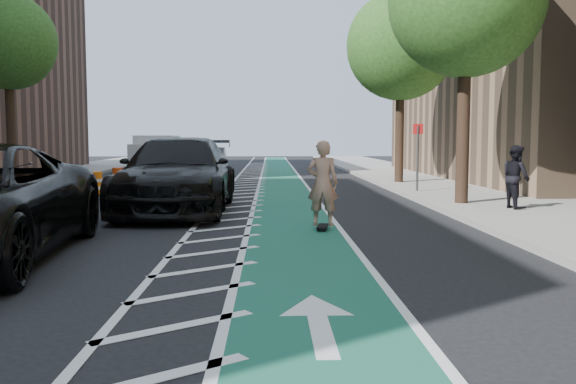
{
  "coord_description": "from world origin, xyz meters",
  "views": [
    {
      "loc": [
        2.49,
        -9.01,
        1.96
      ],
      "look_at": [
        2.77,
        0.8,
        1.1
      ],
      "focal_mm": 38.0,
      "sensor_mm": 36.0,
      "label": 1
    }
  ],
  "objects": [
    {
      "name": "ground",
      "position": [
        0.0,
        0.0,
        0.0
      ],
      "size": [
        120.0,
        120.0,
        0.0
      ],
      "primitive_type": "plane",
      "color": "black",
      "rests_on": "ground"
    },
    {
      "name": "bike_lane",
      "position": [
        3.0,
        10.0,
        0.01
      ],
      "size": [
        2.0,
        90.0,
        0.01
      ],
      "primitive_type": "cube",
      "color": "#1B6047",
      "rests_on": "ground"
    },
    {
      "name": "buffer_strip",
      "position": [
        1.5,
        10.0,
        0.01
      ],
      "size": [
        1.4,
        90.0,
        0.01
      ],
      "primitive_type": "cube",
      "color": "silver",
      "rests_on": "ground"
    },
    {
      "name": "sidewalk_right",
      "position": [
        9.5,
        10.0,
        0.07
      ],
      "size": [
        5.0,
        90.0,
        0.15
      ],
      "primitive_type": "cube",
      "color": "gray",
      "rests_on": "ground"
    },
    {
      "name": "curb_right",
      "position": [
        7.05,
        10.0,
        0.08
      ],
      "size": [
        0.12,
        90.0,
        0.16
      ],
      "primitive_type": "cube",
      "color": "gray",
      "rests_on": "ground"
    },
    {
      "name": "tree_r_c",
      "position": [
        7.9,
        8.0,
        5.77
      ],
      "size": [
        4.2,
        4.2,
        7.9
      ],
      "color": "#382619",
      "rests_on": "ground"
    },
    {
      "name": "tree_r_d",
      "position": [
        7.9,
        16.0,
        5.77
      ],
      "size": [
        4.2,
        4.2,
        7.9
      ],
      "color": "#382619",
      "rests_on": "ground"
    },
    {
      "name": "tree_l_d",
      "position": [
        -7.9,
        16.0,
        5.77
      ],
      "size": [
        4.2,
        4.2,
        7.9
      ],
      "color": "#382619",
      "rests_on": "ground"
    },
    {
      "name": "sign_post",
      "position": [
        7.6,
        12.0,
        1.35
      ],
      "size": [
        0.35,
        0.08,
        2.47
      ],
      "color": "#4C4C4C",
      "rests_on": "ground"
    },
    {
      "name": "skateboard",
      "position": [
        3.6,
        3.94,
        0.08
      ],
      "size": [
        0.33,
        0.76,
        0.1
      ],
      "rotation": [
        0.0,
        0.0,
        -0.17
      ],
      "color": "black",
      "rests_on": "ground"
    },
    {
      "name": "skateboarder",
      "position": [
        3.6,
        3.94,
        1.01
      ],
      "size": [
        0.73,
        0.55,
        1.83
      ],
      "primitive_type": "imported",
      "rotation": [
        0.0,
        0.0,
        2.97
      ],
      "color": "tan",
      "rests_on": "skateboard"
    },
    {
      "name": "suv_far",
      "position": [
        0.0,
        7.5,
        1.0
      ],
      "size": [
        2.81,
        6.89,
        2.0
      ],
      "primitive_type": "imported",
      "rotation": [
        0.0,
        0.0,
        -0.0
      ],
      "color": "black",
      "rests_on": "ground"
    },
    {
      "name": "car_silver",
      "position": [
        -3.56,
        25.25,
        0.79
      ],
      "size": [
        1.94,
        4.65,
        1.57
      ],
      "primitive_type": "imported",
      "rotation": [
        0.0,
        0.0,
        0.02
      ],
      "color": "gray",
      "rests_on": "ground"
    },
    {
      "name": "car_grey",
      "position": [
        -1.06,
        28.05,
        0.72
      ],
      "size": [
        1.66,
        4.41,
        1.44
      ],
      "primitive_type": "imported",
      "rotation": [
        0.0,
        0.0,
        0.03
      ],
      "color": "#525155",
      "rests_on": "ground"
    },
    {
      "name": "pedestrian",
      "position": [
        8.87,
        6.6,
        0.97
      ],
      "size": [
        0.75,
        0.89,
        1.65
      ],
      "primitive_type": "imported",
      "rotation": [
        0.0,
        0.0,
        1.74
      ],
      "color": "black",
      "rests_on": "sidewalk_right"
    },
    {
      "name": "box_truck",
      "position": [
        -4.99,
        30.86,
        1.0
      ],
      "size": [
        2.5,
        5.28,
        2.17
      ],
      "rotation": [
        0.0,
        0.0,
        -0.03
      ],
      "color": "silver",
      "rests_on": "ground"
    },
    {
      "name": "barrel_a",
      "position": [
        -3.8,
        6.49,
        0.38
      ],
      "size": [
        0.59,
        0.59,
        0.8
      ],
      "color": "#E0490B",
      "rests_on": "ground"
    },
    {
      "name": "barrel_b",
      "position": [
        -3.57,
        12.15,
        0.39
      ],
      "size": [
        0.61,
        0.61,
        0.83
      ],
      "color": "orange",
      "rests_on": "ground"
    },
    {
      "name": "barrel_c",
      "position": [
        -3.33,
        14.5,
        0.4
      ],
      "size": [
        0.63,
        0.63,
        0.85
      ],
      "color": "#DF3F0B",
      "rests_on": "ground"
    }
  ]
}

